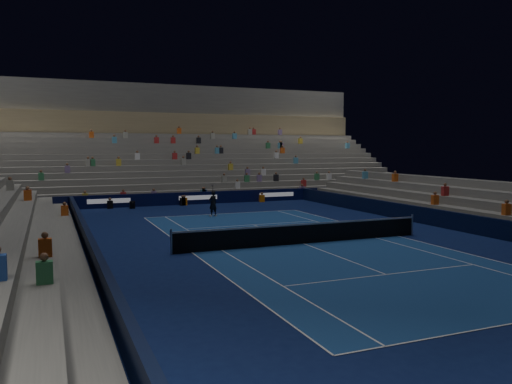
{
  "coord_description": "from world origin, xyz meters",
  "views": [
    {
      "loc": [
        -11.16,
        -21.2,
        4.57
      ],
      "look_at": [
        0.0,
        6.0,
        2.0
      ],
      "focal_mm": 35.53,
      "sensor_mm": 36.0,
      "label": 1
    }
  ],
  "objects": [
    {
      "name": "ground",
      "position": [
        0.0,
        0.0,
        0.0
      ],
      "size": [
        90.0,
        90.0,
        0.0
      ],
      "primitive_type": "plane",
      "color": "#0C1848",
      "rests_on": "ground"
    },
    {
      "name": "court_surface",
      "position": [
        0.0,
        0.0,
        0.01
      ],
      "size": [
        10.97,
        23.77,
        0.01
      ],
      "primitive_type": "cube",
      "color": "navy",
      "rests_on": "ground"
    },
    {
      "name": "sponsor_barrier_far",
      "position": [
        0.0,
        18.5,
        0.5
      ],
      "size": [
        44.0,
        0.25,
        1.0
      ],
      "primitive_type": "cube",
      "color": "black",
      "rests_on": "ground"
    },
    {
      "name": "sponsor_barrier_east",
      "position": [
        9.7,
        0.0,
        0.5
      ],
      "size": [
        0.25,
        37.0,
        1.0
      ],
      "primitive_type": "cube",
      "color": "black",
      "rests_on": "ground"
    },
    {
      "name": "sponsor_barrier_west",
      "position": [
        -9.7,
        0.0,
        0.5
      ],
      "size": [
        0.25,
        37.0,
        1.0
      ],
      "primitive_type": "cube",
      "color": "black",
      "rests_on": "ground"
    },
    {
      "name": "grandstand_main",
      "position": [
        0.0,
        27.9,
        3.38
      ],
      "size": [
        44.0,
        15.2,
        11.2
      ],
      "color": "slate",
      "rests_on": "ground"
    },
    {
      "name": "grandstand_east",
      "position": [
        13.17,
        0.0,
        0.92
      ],
      "size": [
        5.0,
        37.0,
        2.5
      ],
      "color": "slate",
      "rests_on": "ground"
    },
    {
      "name": "tennis_net",
      "position": [
        0.0,
        0.0,
        0.5
      ],
      "size": [
        12.9,
        0.1,
        1.1
      ],
      "color": "#B2B2B7",
      "rests_on": "ground"
    },
    {
      "name": "tennis_player",
      "position": [
        -1.08,
        10.94,
        0.86
      ],
      "size": [
        0.74,
        0.62,
        1.72
      ],
      "primitive_type": "imported",
      "rotation": [
        0.0,
        0.0,
        3.53
      ],
      "color": "black",
      "rests_on": "ground"
    },
    {
      "name": "broadcast_camera",
      "position": [
        -5.39,
        17.51,
        0.28
      ],
      "size": [
        0.46,
        0.88,
        0.54
      ],
      "color": "black",
      "rests_on": "ground"
    }
  ]
}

